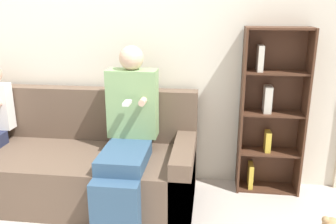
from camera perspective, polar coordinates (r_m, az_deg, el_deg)
The scene contains 4 objects.
back_wall at distance 3.29m, azimuth -12.58°, elevation 11.18°, with size 10.00×0.06×2.55m.
couch at distance 3.17m, azimuth -15.67°, elevation -8.04°, with size 2.15×0.84×0.87m.
adult_seated at distance 2.80m, azimuth -6.47°, elevation -2.85°, with size 0.41×0.80×1.27m.
bookshelf at distance 3.13m, azimuth 16.06°, elevation -0.04°, with size 0.53×0.23×1.41m.
Camera 1 is at (1.09, -2.12, 1.59)m, focal length 38.00 mm.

